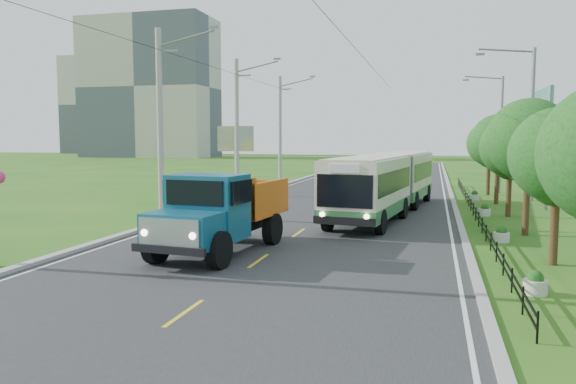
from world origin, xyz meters
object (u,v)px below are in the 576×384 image
at_px(streetlight_far, 499,130).
at_px(dump_truck, 221,208).
at_px(pole_mid, 237,127).
at_px(planter_far, 475,196).
at_px(pole_near, 161,122).
at_px(billboard_right, 541,121).
at_px(tree_fourth, 511,151).
at_px(planter_mid, 485,211).
at_px(billboard_left, 235,143).
at_px(pole_far, 280,129).
at_px(planter_front, 535,284).
at_px(streetlight_mid, 528,126).
at_px(planter_near, 502,235).
at_px(tree_back, 490,146).
at_px(tree_fifth, 499,144).
at_px(bus, 387,179).
at_px(tree_second, 558,161).
at_px(tree_third, 530,145).

bearing_deg(streetlight_far, dump_truck, -114.90).
bearing_deg(pole_mid, planter_far, 3.39).
height_order(pole_near, streetlight_far, pole_near).
height_order(billboard_right, dump_truck, billboard_right).
distance_m(tree_fourth, planter_mid, 3.53).
bearing_deg(billboard_left, dump_truck, -71.44).
xyz_separation_m(pole_far, planter_front, (16.86, -35.00, -4.81)).
bearing_deg(streetlight_mid, planter_near, -104.32).
xyz_separation_m(tree_back, planter_near, (-1.26, -20.14, -3.37)).
bearing_deg(streetlight_far, tree_fifth, -95.71).
xyz_separation_m(pole_near, tree_fifth, (18.12, 11.14, -1.24)).
bearing_deg(billboard_right, planter_front, -99.55).
height_order(planter_near, dump_truck, dump_truck).
relative_size(bus, dump_truck, 2.32).
bearing_deg(pole_far, billboard_right, -32.30).
height_order(tree_second, dump_truck, tree_second).
distance_m(planter_mid, billboard_left, 20.99).
height_order(planter_mid, dump_truck, dump_truck).
bearing_deg(billboard_right, tree_back, 111.70).
bearing_deg(pole_mid, billboard_right, -2.78).
distance_m(streetlight_far, bus, 16.55).
height_order(pole_near, planter_far, pole_near).
relative_size(planter_far, billboard_right, 0.09).
distance_m(planter_near, dump_truck, 11.59).
relative_size(tree_fourth, billboard_left, 1.04).
xyz_separation_m(tree_fourth, planter_far, (-1.26, 7.86, -3.30)).
xyz_separation_m(tree_back, planter_mid, (-1.26, -12.14, -3.37)).
relative_size(pole_far, tree_fifth, 1.72).
xyz_separation_m(pole_near, tree_third, (18.12, -0.86, -1.11)).
height_order(pole_near, pole_far, same).
distance_m(planter_far, billboard_right, 6.58).
distance_m(pole_mid, tree_fourth, 19.43).
bearing_deg(pole_far, tree_second, -59.58).
xyz_separation_m(billboard_right, bus, (-9.01, -6.53, -3.39)).
height_order(tree_back, streetlight_mid, streetlight_mid).
distance_m(streetlight_mid, billboard_right, 6.24).
bearing_deg(pole_far, pole_mid, -90.00).
height_order(planter_near, planter_far, same).
bearing_deg(planter_mid, planter_front, -90.00).
bearing_deg(planter_near, dump_truck, -154.99).
bearing_deg(bus, streetlight_mid, 11.53).
bearing_deg(tree_third, pole_near, 177.29).
distance_m(tree_fourth, dump_truck, 17.58).
bearing_deg(billboard_left, planter_front, -55.16).
bearing_deg(planter_far, streetlight_far, 71.20).
relative_size(pole_near, tree_fifth, 1.72).
height_order(tree_fourth, planter_far, tree_fourth).
bearing_deg(planter_front, tree_back, 87.44).
distance_m(pole_mid, planter_mid, 18.88).
relative_size(pole_far, billboard_right, 1.37).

